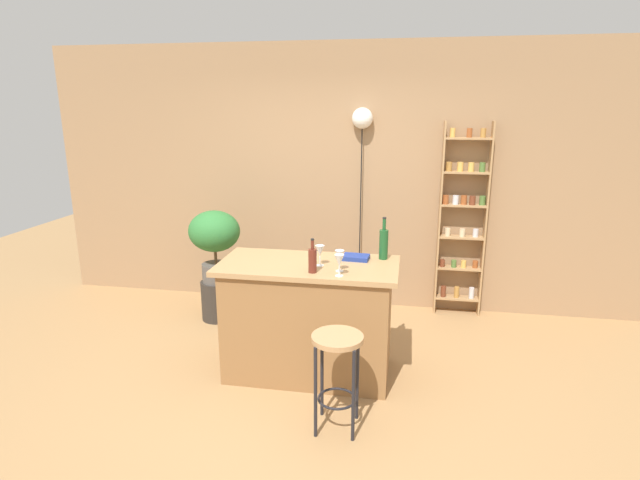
# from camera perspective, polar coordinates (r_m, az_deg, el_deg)

# --- Properties ---
(ground) EXTENTS (12.00, 12.00, 0.00)m
(ground) POSITION_cam_1_polar(r_m,az_deg,el_deg) (4.15, -2.09, -16.56)
(ground) COLOR #A37A4C
(back_wall) EXTENTS (6.40, 0.10, 2.80)m
(back_wall) POSITION_cam_1_polar(r_m,az_deg,el_deg) (5.51, 2.04, 6.94)
(back_wall) COLOR #997551
(back_wall) RESTS_ON ground
(kitchen_counter) EXTENTS (1.42, 0.70, 0.95)m
(kitchen_counter) POSITION_cam_1_polar(r_m,az_deg,el_deg) (4.19, -1.28, -8.83)
(kitchen_counter) COLOR olive
(kitchen_counter) RESTS_ON ground
(bar_stool) EXTENTS (0.35, 0.35, 0.69)m
(bar_stool) POSITION_cam_1_polar(r_m,az_deg,el_deg) (3.49, 1.95, -13.29)
(bar_stool) COLOR black
(bar_stool) RESTS_ON ground
(spice_shelf) EXTENTS (0.48, 0.14, 2.02)m
(spice_shelf) POSITION_cam_1_polar(r_m,az_deg,el_deg) (5.41, 15.70, 2.25)
(spice_shelf) COLOR #A87F51
(spice_shelf) RESTS_ON ground
(plant_stool) EXTENTS (0.34, 0.34, 0.41)m
(plant_stool) POSITION_cam_1_polar(r_m,az_deg,el_deg) (5.42, -11.39, -6.61)
(plant_stool) COLOR #2D2823
(plant_stool) RESTS_ON ground
(potted_plant) EXTENTS (0.52, 0.47, 0.74)m
(potted_plant) POSITION_cam_1_polar(r_m,az_deg,el_deg) (5.21, -11.77, 0.34)
(potted_plant) COLOR #514C47
(potted_plant) RESTS_ON plant_stool
(bottle_sauce_amber) EXTENTS (0.07, 0.07, 0.35)m
(bottle_sauce_amber) POSITION_cam_1_polar(r_m,az_deg,el_deg) (4.13, 7.16, -0.37)
(bottle_sauce_amber) COLOR #194C23
(bottle_sauce_amber) RESTS_ON kitchen_counter
(bottle_vinegar) EXTENTS (0.06, 0.06, 0.26)m
(bottle_vinegar) POSITION_cam_1_polar(r_m,az_deg,el_deg) (3.77, -0.85, -2.25)
(bottle_vinegar) COLOR #5B2319
(bottle_vinegar) RESTS_ON kitchen_counter
(wine_glass_left) EXTENTS (0.07, 0.07, 0.16)m
(wine_glass_left) POSITION_cam_1_polar(r_m,az_deg,el_deg) (3.93, -0.01, -1.27)
(wine_glass_left) COLOR silver
(wine_glass_left) RESTS_ON kitchen_counter
(wine_glass_center) EXTENTS (0.07, 0.07, 0.16)m
(wine_glass_center) POSITION_cam_1_polar(r_m,az_deg,el_deg) (3.80, 2.22, -1.85)
(wine_glass_center) COLOR silver
(wine_glass_center) RESTS_ON kitchen_counter
(wine_glass_right) EXTENTS (0.07, 0.07, 0.16)m
(wine_glass_right) POSITION_cam_1_polar(r_m,az_deg,el_deg) (3.69, 2.18, -2.35)
(wine_glass_right) COLOR silver
(wine_glass_right) RESTS_ON kitchen_counter
(cookbook) EXTENTS (0.22, 0.16, 0.03)m
(cookbook) POSITION_cam_1_polar(r_m,az_deg,el_deg) (4.12, 4.06, -1.96)
(cookbook) COLOR navy
(cookbook) RESTS_ON kitchen_counter
(pendant_globe_light) EXTENTS (0.21, 0.21, 2.14)m
(pendant_globe_light) POSITION_cam_1_polar(r_m,az_deg,el_deg) (5.32, 4.78, 13.17)
(pendant_globe_light) COLOR black
(pendant_globe_light) RESTS_ON ground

